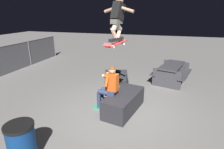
# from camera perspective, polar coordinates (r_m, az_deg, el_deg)

# --- Properties ---
(ground_plane) EXTENTS (40.00, 40.00, 0.00)m
(ground_plane) POSITION_cam_1_polar(r_m,az_deg,el_deg) (5.50, 2.08, -11.79)
(ground_plane) COLOR slate
(ledge_box_main) EXTENTS (1.70, 1.00, 0.55)m
(ledge_box_main) POSITION_cam_1_polar(r_m,az_deg,el_deg) (5.48, 3.72, -8.61)
(ledge_box_main) COLOR #28282D
(ledge_box_main) RESTS_ON ground
(person_sitting_on_ledge) EXTENTS (0.59, 0.78, 1.39)m
(person_sitting_on_ledge) POSITION_cam_1_polar(r_m,az_deg,el_deg) (5.28, -1.07, -3.59)
(person_sitting_on_ledge) COLOR #2D3856
(person_sitting_on_ledge) RESTS_ON ground
(skateboard) EXTENTS (1.04, 0.47, 0.13)m
(skateboard) POSITION_cam_1_polar(r_m,az_deg,el_deg) (5.02, 1.35, 9.64)
(skateboard) COLOR #B72D2D
(skater_airborne) EXTENTS (0.64, 0.87, 1.12)m
(skater_airborne) POSITION_cam_1_polar(r_m,az_deg,el_deg) (5.00, 1.77, 17.52)
(skater_airborne) COLOR black
(kicker_ramp) EXTENTS (1.44, 1.29, 0.44)m
(kicker_ramp) POSITION_cam_1_polar(r_m,az_deg,el_deg) (7.87, 1.35, -1.53)
(kicker_ramp) COLOR #28282D
(kicker_ramp) RESTS_ON ground
(picnic_table_back) EXTENTS (1.98, 1.72, 0.75)m
(picnic_table_back) POSITION_cam_1_polar(r_m,az_deg,el_deg) (8.05, 18.07, 1.22)
(picnic_table_back) COLOR #38383D
(picnic_table_back) RESTS_ON ground
(trash_bin) EXTENTS (0.55, 0.55, 0.82)m
(trash_bin) POSITION_cam_1_polar(r_m,az_deg,el_deg) (4.15, -26.28, -18.48)
(trash_bin) COLOR navy
(trash_bin) RESTS_ON ground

